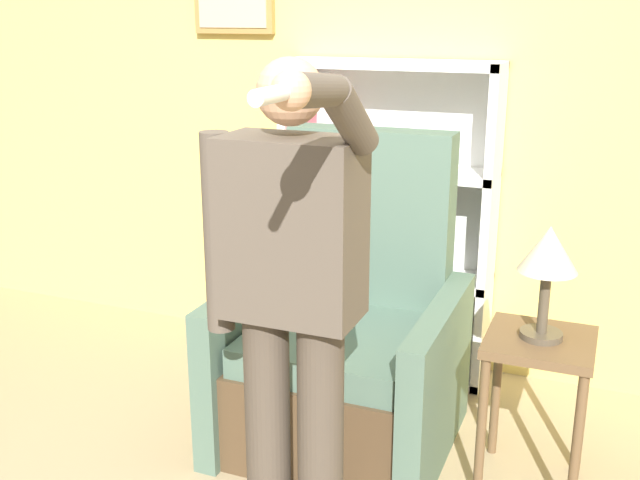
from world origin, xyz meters
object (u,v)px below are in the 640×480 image
person_standing (290,293)px  side_table (538,369)px  table_lamp (548,257)px  bookcase (374,224)px  armchair (347,350)px

person_standing → side_table: bearing=45.3°
side_table → table_lamp: 0.44m
person_standing → table_lamp: (0.70, 0.70, -0.01)m
side_table → person_standing: bearing=-134.7°
bookcase → person_standing: (0.22, -1.50, 0.19)m
bookcase → table_lamp: 1.22m
armchair → person_standing: (0.10, -0.80, 0.56)m
person_standing → table_lamp: size_ratio=3.86×
bookcase → table_lamp: size_ratio=3.65×
bookcase → side_table: bearing=-41.1°
bookcase → armchair: size_ratio=1.20×
person_standing → bookcase: bearing=98.2°
armchair → person_standing: person_standing is taller
armchair → side_table: 0.81m
bookcase → armchair: (0.12, -0.70, -0.37)m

